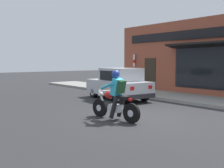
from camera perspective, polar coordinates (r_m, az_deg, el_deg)
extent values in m
plane|color=#2B2B2D|center=(9.06, 5.57, -7.16)|extent=(80.00, 80.00, 0.00)
cube|color=gray|center=(14.58, 10.64, -2.35)|extent=(2.60, 22.00, 0.14)
cube|color=brown|center=(15.13, 17.46, 5.48)|extent=(0.50, 10.86, 4.20)
cube|color=black|center=(14.20, 21.41, 3.20)|extent=(0.04, 4.56, 2.10)
cube|color=black|center=(14.21, 21.44, 3.20)|extent=(0.02, 4.78, 2.20)
cube|color=#2D2319|center=(16.76, 8.26, 1.99)|extent=(0.04, 0.90, 2.10)
cube|color=black|center=(13.94, 20.90, 8.13)|extent=(0.81, 5.21, 0.24)
cube|color=black|center=(14.97, 16.99, 10.30)|extent=(0.06, 9.23, 0.50)
cylinder|color=white|center=(17.62, 4.83, 4.92)|extent=(0.14, 0.14, 0.70)
cylinder|color=red|center=(17.62, 4.83, 4.92)|extent=(0.15, 0.15, 0.20)
sphere|color=silver|center=(17.63, 4.84, 6.23)|extent=(0.16, 0.16, 0.16)
cylinder|color=black|center=(9.02, -2.66, -5.18)|extent=(0.17, 0.63, 0.62)
cylinder|color=silver|center=(9.02, -2.66, -5.18)|extent=(0.14, 0.23, 0.22)
cylinder|color=black|center=(8.09, 4.26, -6.38)|extent=(0.17, 0.63, 0.62)
cylinder|color=silver|center=(8.09, 4.26, -6.38)|extent=(0.14, 0.23, 0.22)
cube|color=silver|center=(8.49, 0.85, -5.27)|extent=(0.33, 0.43, 0.24)
ellipsoid|color=#B21919|center=(8.60, -0.37, -2.38)|extent=(0.36, 0.55, 0.24)
cube|color=black|center=(8.28, 2.03, -2.94)|extent=(0.32, 0.59, 0.10)
cylinder|color=silver|center=(8.90, -2.23, -3.27)|extent=(0.11, 0.33, 0.68)
cylinder|color=silver|center=(8.78, -1.69, -1.54)|extent=(0.56, 0.11, 0.04)
sphere|color=silver|center=(8.92, -2.45, -2.22)|extent=(0.16, 0.16, 0.16)
cylinder|color=silver|center=(8.37, 3.62, -6.13)|extent=(0.14, 0.56, 0.08)
cube|color=red|center=(8.05, 4.00, -3.39)|extent=(0.13, 0.07, 0.08)
cylinder|color=black|center=(8.31, 0.36, -5.22)|extent=(0.18, 0.36, 0.71)
cylinder|color=black|center=(8.57, 2.02, -4.91)|extent=(0.18, 0.36, 0.71)
cube|color=#33B2D1|center=(8.36, 1.11, -0.65)|extent=(0.38, 0.37, 0.57)
cylinder|color=#33B2D1|center=(8.38, -1.02, -0.37)|extent=(0.15, 0.53, 0.26)
cylinder|color=#33B2D1|center=(8.67, 0.83, -0.19)|extent=(0.15, 0.53, 0.26)
sphere|color=navy|center=(8.37, 0.81, 2.17)|extent=(0.26, 0.26, 0.26)
cube|color=#1E4728|center=(8.25, 1.93, -0.59)|extent=(0.31, 0.27, 0.42)
cylinder|color=black|center=(13.79, -4.00, -1.73)|extent=(0.25, 0.62, 0.60)
cylinder|color=silver|center=(13.79, -4.00, -1.73)|extent=(0.24, 0.35, 0.33)
cylinder|color=black|center=(14.53, 0.99, -1.37)|extent=(0.25, 0.62, 0.60)
cylinder|color=silver|center=(14.53, 0.99, -1.37)|extent=(0.24, 0.35, 0.33)
cylinder|color=black|center=(11.76, 1.64, -2.87)|extent=(0.25, 0.62, 0.60)
cylinder|color=silver|center=(11.76, 1.64, -2.87)|extent=(0.24, 0.35, 0.33)
cylinder|color=black|center=(12.62, 7.05, -2.37)|extent=(0.25, 0.62, 0.60)
cylinder|color=silver|center=(12.62, 7.05, -2.37)|extent=(0.24, 0.35, 0.33)
cube|color=#B7BABF|center=(13.11, 1.28, -0.74)|extent=(2.07, 3.87, 0.70)
cube|color=#B7BABF|center=(12.85, 1.91, 2.01)|extent=(1.66, 2.06, 0.66)
cube|color=black|center=(13.58, -0.18, 1.95)|extent=(1.36, 0.51, 0.51)
cube|color=black|center=(12.46, -0.84, 1.83)|extent=(0.21, 1.51, 0.46)
cube|color=black|center=(13.28, 4.49, 2.00)|extent=(0.21, 1.51, 0.46)
cube|color=silver|center=(14.42, -4.53, 0.24)|extent=(0.24, 0.07, 0.14)
cube|color=red|center=(11.29, 4.42, -0.95)|extent=(0.20, 0.06, 0.16)
cube|color=silver|center=(14.93, -1.09, 0.41)|extent=(0.24, 0.07, 0.14)
cube|color=red|center=(11.93, 8.32, -0.67)|extent=(0.20, 0.06, 0.16)
cube|color=#28282B|center=(14.68, -2.72, -1.12)|extent=(1.61, 0.31, 0.20)
cube|color=#28282B|center=(11.67, 6.31, -2.70)|extent=(1.61, 0.31, 0.20)
cylinder|color=red|center=(16.78, 0.04, -0.80)|extent=(0.24, 0.24, 0.16)
cylinder|color=red|center=(16.75, 0.04, 0.46)|extent=(0.18, 0.18, 0.58)
sphere|color=red|center=(16.73, 0.04, 1.59)|extent=(0.20, 0.20, 0.20)
cylinder|color=red|center=(16.66, -0.30, 0.61)|extent=(0.10, 0.08, 0.08)
cylinder|color=red|center=(16.83, 0.38, 0.65)|extent=(0.10, 0.08, 0.08)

